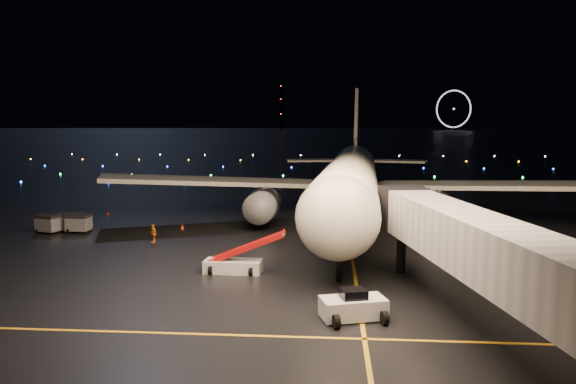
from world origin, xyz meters
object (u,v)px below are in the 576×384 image
object	(u,v)px
baggage_cart_2	(48,224)
airliner	(351,150)
crew_c	(153,234)
baggage_cart_1	(78,223)
baggage_cart_3	(70,222)
baggage_cart_0	(81,222)
belt_loader	(233,253)
pushback_tug	(353,304)

from	to	relation	value
baggage_cart_2	airliner	bearing A→B (deg)	34.23
airliner	crew_c	bearing A→B (deg)	-141.02
baggage_cart_1	crew_c	bearing A→B (deg)	-22.36
airliner	baggage_cart_3	size ratio (longest dim) A/B	25.98
airliner	baggage_cart_0	distance (m)	30.46
airliner	baggage_cart_2	xyz separation A→B (m)	(-31.20, -9.58, -7.21)
baggage_cart_3	belt_loader	bearing A→B (deg)	-31.37
airliner	belt_loader	size ratio (longest dim) A/B	9.06
airliner	baggage_cart_3	world-z (taller)	airliner
belt_loader	baggage_cart_0	size ratio (longest dim) A/B	2.98
belt_loader	baggage_cart_0	world-z (taller)	belt_loader
pushback_tug	crew_c	world-z (taller)	pushback_tug
pushback_tug	baggage_cart_0	world-z (taller)	baggage_cart_0
airliner	baggage_cart_0	bearing A→B (deg)	-160.18
crew_c	baggage_cart_2	bearing A→B (deg)	-155.92
baggage_cart_2	baggage_cart_3	distance (m)	2.05
belt_loader	baggage_cart_1	bearing A→B (deg)	146.23
airliner	baggage_cart_2	distance (m)	33.43
airliner	belt_loader	xyz separation A→B (m)	(-9.61, -23.22, -6.62)
baggage_cart_1	baggage_cart_2	xyz separation A→B (m)	(-2.96, -0.48, 0.01)
pushback_tug	baggage_cart_3	bearing A→B (deg)	123.36
baggage_cart_3	crew_c	bearing A→B (deg)	-19.76
baggage_cart_2	belt_loader	bearing A→B (deg)	-15.12
baggage_cart_3	baggage_cart_2	bearing A→B (deg)	-142.99
pushback_tug	baggage_cart_2	world-z (taller)	baggage_cart_2
belt_loader	baggage_cart_2	world-z (taller)	belt_loader
pushback_tug	baggage_cart_1	bearing A→B (deg)	122.84
baggage_cart_0	baggage_cart_2	distance (m)	3.11
airliner	pushback_tug	distance (m)	33.44
crew_c	baggage_cart_0	bearing A→B (deg)	-167.47
belt_loader	baggage_cart_3	world-z (taller)	belt_loader
belt_loader	baggage_cart_3	distance (m)	24.72
belt_loader	pushback_tug	bearing A→B (deg)	-43.90
baggage_cart_0	baggage_cart_3	xyz separation A→B (m)	(-1.04, -0.32, 0.04)
belt_loader	crew_c	distance (m)	13.59
pushback_tug	baggage_cart_0	xyz separation A→B (m)	(-27.50, 24.45, 0.02)
crew_c	baggage_cart_1	bearing A→B (deg)	-163.42
baggage_cart_1	baggage_cart_2	distance (m)	3.00
baggage_cart_0	baggage_cart_1	size ratio (longest dim) A/B	0.97
baggage_cart_1	baggage_cart_3	bearing A→B (deg)	156.13
baggage_cart_0	baggage_cart_1	xyz separation A→B (m)	(0.18, -0.92, 0.03)
airliner	baggage_cart_0	xyz separation A→B (m)	(-28.43, -8.18, -7.25)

